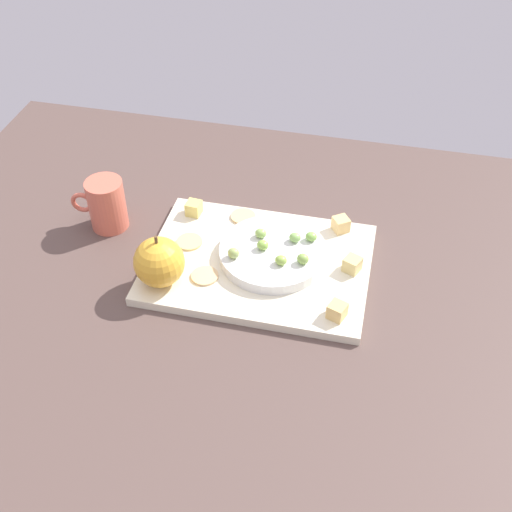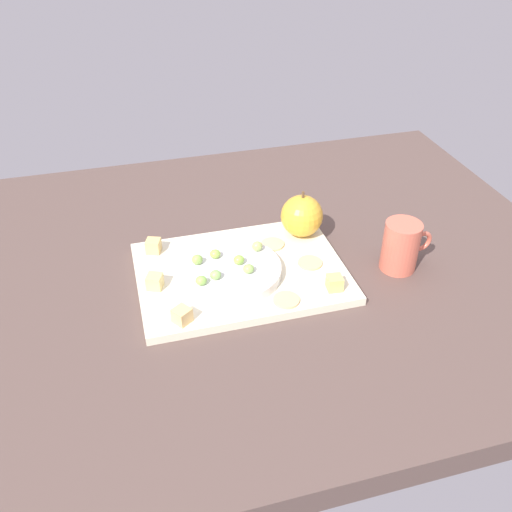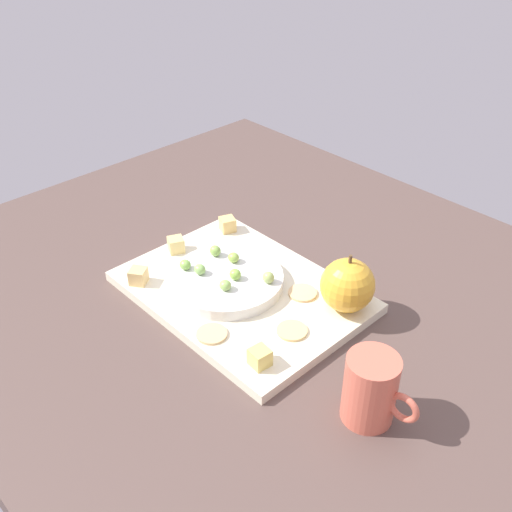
# 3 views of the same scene
# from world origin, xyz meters

# --- Properties ---
(table) EXTENTS (1.16, 0.92, 0.04)m
(table) POSITION_xyz_m (0.00, 0.00, 0.02)
(table) COLOR brown
(table) RESTS_ON ground
(platter) EXTENTS (0.36, 0.26, 0.02)m
(platter) POSITION_xyz_m (0.04, 0.04, 0.05)
(platter) COLOR #EDE6C7
(platter) RESTS_ON table
(serving_dish) EXTENTS (0.17, 0.17, 0.02)m
(serving_dish) POSITION_xyz_m (0.06, 0.05, 0.07)
(serving_dish) COLOR white
(serving_dish) RESTS_ON platter
(apple_whole) EXTENTS (0.08, 0.08, 0.08)m
(apple_whole) POSITION_xyz_m (-0.10, -0.04, 0.10)
(apple_whole) COLOR gold
(apple_whole) RESTS_ON platter
(apple_stem) EXTENTS (0.01, 0.01, 0.01)m
(apple_stem) POSITION_xyz_m (-0.10, -0.04, 0.15)
(apple_stem) COLOR brown
(apple_stem) RESTS_ON apple_whole
(cheese_cube_0) EXTENTS (0.03, 0.03, 0.02)m
(cheese_cube_0) POSITION_xyz_m (0.18, -0.05, 0.07)
(cheese_cube_0) COLOR #EDC470
(cheese_cube_0) RESTS_ON platter
(cheese_cube_1) EXTENTS (0.03, 0.03, 0.02)m
(cheese_cube_1) POSITION_xyz_m (-0.09, 0.13, 0.07)
(cheese_cube_1) COLOR #E3D069
(cheese_cube_1) RESTS_ON platter
(cheese_cube_2) EXTENTS (0.03, 0.03, 0.02)m
(cheese_cube_2) POSITION_xyz_m (0.16, 0.15, 0.07)
(cheese_cube_2) COLOR #ECC377
(cheese_cube_2) RESTS_ON platter
(cheese_cube_3) EXTENTS (0.03, 0.03, 0.02)m
(cheese_cube_3) POSITION_xyz_m (0.19, 0.05, 0.07)
(cheese_cube_3) COLOR #E1C778
(cheese_cube_3) RESTS_ON platter
(cracker_0) EXTENTS (0.04, 0.04, 0.00)m
(cracker_0) POSITION_xyz_m (-0.08, 0.06, 0.06)
(cracker_0) COLOR #E0C17C
(cracker_0) RESTS_ON platter
(cracker_1) EXTENTS (0.04, 0.04, 0.00)m
(cracker_1) POSITION_xyz_m (-0.01, 0.14, 0.06)
(cracker_1) COLOR #DDB67D
(cracker_1) RESTS_ON platter
(cracker_2) EXTENTS (0.04, 0.04, 0.00)m
(cracker_2) POSITION_xyz_m (-0.03, -0.02, 0.06)
(cracker_2) COLOR #E0BA83
(cracker_2) RESTS_ON platter
(grape_0) EXTENTS (0.02, 0.02, 0.02)m
(grape_0) POSITION_xyz_m (0.12, 0.03, 0.09)
(grape_0) COLOR #89B350
(grape_0) RESTS_ON serving_dish
(grape_1) EXTENTS (0.02, 0.02, 0.02)m
(grape_1) POSITION_xyz_m (0.04, 0.08, 0.09)
(grape_1) COLOR #90BA5A
(grape_1) RESTS_ON serving_dish
(grape_2) EXTENTS (0.02, 0.02, 0.02)m
(grape_2) POSITION_xyz_m (0.08, 0.02, 0.09)
(grape_2) COLOR #92B84B
(grape_2) RESTS_ON serving_dish
(grape_3) EXTENTS (0.02, 0.02, 0.02)m
(grape_3) POSITION_xyz_m (0.05, 0.05, 0.09)
(grape_3) COLOR #8DBF4A
(grape_3) RESTS_ON serving_dish
(grape_4) EXTENTS (0.02, 0.02, 0.02)m
(grape_4) POSITION_xyz_m (0.12, 0.09, 0.09)
(grape_4) COLOR #88BC51
(grape_4) RESTS_ON serving_dish
(grape_5) EXTENTS (0.02, 0.02, 0.02)m
(grape_5) POSITION_xyz_m (0.01, 0.02, 0.09)
(grape_5) COLOR #9DB560
(grape_5) RESTS_ON serving_dish
(grape_6) EXTENTS (0.02, 0.02, 0.02)m
(grape_6) POSITION_xyz_m (0.10, 0.08, 0.09)
(grape_6) COLOR #8ABC5E
(grape_6) RESTS_ON serving_dish
(cup) EXTENTS (0.10, 0.06, 0.09)m
(cup) POSITION_xyz_m (-0.24, 0.09, 0.09)
(cup) COLOR #D4644E
(cup) RESTS_ON table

